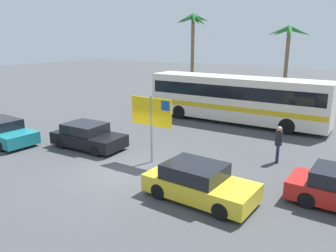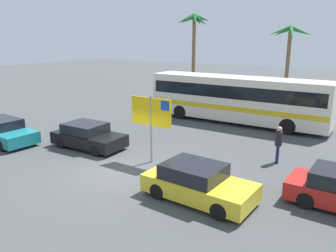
% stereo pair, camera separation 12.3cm
% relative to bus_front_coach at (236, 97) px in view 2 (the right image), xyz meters
% --- Properties ---
extents(ground, '(120.00, 120.00, 0.00)m').
position_rel_bus_front_coach_xyz_m(ground, '(-0.85, -11.33, -1.78)').
color(ground, '#424447').
extents(bus_front_coach, '(12.32, 2.46, 3.17)m').
position_rel_bus_front_coach_xyz_m(bus_front_coach, '(0.00, 0.00, 0.00)').
color(bus_front_coach, silver).
rests_on(bus_front_coach, ground).
extents(ferry_sign, '(2.20, 0.11, 3.20)m').
position_rel_bus_front_coach_xyz_m(ferry_sign, '(-0.34, -9.45, 0.54)').
color(ferry_sign, gray).
rests_on(ferry_sign, ground).
extents(car_black, '(4.03, 1.97, 1.32)m').
position_rel_bus_front_coach_xyz_m(car_black, '(-4.53, -9.53, -1.15)').
color(car_black, black).
rests_on(car_black, ground).
extents(car_yellow, '(4.12, 2.04, 1.32)m').
position_rel_bus_front_coach_xyz_m(car_yellow, '(3.23, -11.61, -1.15)').
color(car_yellow, yellow).
rests_on(car_yellow, ground).
extents(car_teal, '(4.57, 2.14, 1.32)m').
position_rel_bus_front_coach_xyz_m(car_teal, '(-9.29, -11.49, -1.15)').
color(car_teal, '#19757F').
rests_on(car_teal, ground).
extents(pedestrian_crossing_lot, '(0.32, 0.32, 1.77)m').
position_rel_bus_front_coach_xyz_m(pedestrian_crossing_lot, '(4.64, -6.30, -0.73)').
color(pedestrian_crossing_lot, '#1E2347').
rests_on(pedestrian_crossing_lot, ground).
extents(palm_tree_seaside, '(3.48, 3.37, 6.78)m').
position_rel_bus_front_coach_xyz_m(palm_tree_seaside, '(1.22, 8.30, 3.63)').
color(palm_tree_seaside, brown).
rests_on(palm_tree_seaside, ground).
extents(palm_tree_inland, '(3.02, 3.07, 7.84)m').
position_rel_bus_front_coach_xyz_m(palm_tree_inland, '(-6.49, 5.58, 4.59)').
color(palm_tree_inland, brown).
rests_on(palm_tree_inland, ground).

